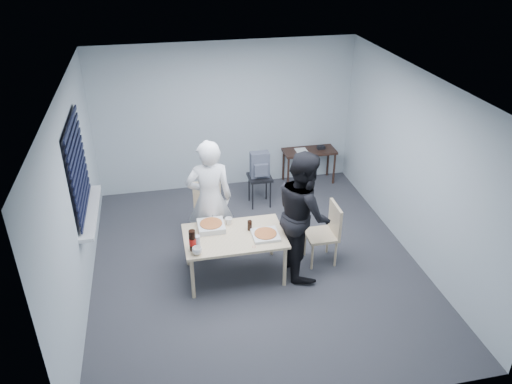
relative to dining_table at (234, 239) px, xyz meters
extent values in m
plane|color=#2F2E33|center=(0.33, 0.19, -0.58)|extent=(5.00, 5.00, 0.00)
plane|color=white|center=(0.33, 0.19, 2.02)|extent=(5.00, 5.00, 0.00)
plane|color=#B0BDC2|center=(0.33, 2.69, 0.72)|extent=(4.50, 0.00, 4.50)
plane|color=#B0BDC2|center=(0.33, -2.31, 0.72)|extent=(4.50, 0.00, 4.50)
plane|color=#B0BDC2|center=(-1.92, 0.19, 0.72)|extent=(0.00, 5.00, 5.00)
plane|color=#B0BDC2|center=(2.58, 0.19, 0.72)|extent=(0.00, 5.00, 5.00)
plane|color=black|center=(-1.91, 0.59, 0.97)|extent=(0.00, 1.30, 1.30)
cube|color=black|center=(-1.88, 0.59, 0.97)|extent=(0.04, 1.30, 1.25)
cube|color=silver|center=(-1.83, 0.59, 0.30)|extent=(0.18, 1.42, 0.05)
cube|color=beige|center=(0.00, 0.00, 0.04)|extent=(1.33, 0.84, 0.04)
cylinder|color=beige|center=(-0.60, -0.36, -0.28)|extent=(0.05, 0.05, 0.61)
cylinder|color=beige|center=(-0.60, 0.36, -0.28)|extent=(0.05, 0.05, 0.61)
cylinder|color=beige|center=(0.60, -0.36, -0.28)|extent=(0.05, 0.05, 0.61)
cylinder|color=beige|center=(0.60, 0.36, -0.28)|extent=(0.05, 0.05, 0.61)
cube|color=beige|center=(-0.22, 0.95, -0.15)|extent=(0.42, 0.42, 0.04)
cube|color=beige|center=(-0.22, 1.14, 0.09)|extent=(0.42, 0.04, 0.44)
cylinder|color=beige|center=(-0.39, 0.78, -0.38)|extent=(0.03, 0.03, 0.41)
cylinder|color=beige|center=(-0.39, 1.12, -0.38)|extent=(0.03, 0.03, 0.41)
cylinder|color=beige|center=(-0.05, 0.78, -0.38)|extent=(0.03, 0.03, 0.41)
cylinder|color=beige|center=(-0.05, 1.12, -0.38)|extent=(0.03, 0.03, 0.41)
cube|color=beige|center=(1.24, 0.07, -0.15)|extent=(0.42, 0.42, 0.04)
cube|color=beige|center=(1.43, 0.07, 0.09)|extent=(0.04, 0.42, 0.44)
cylinder|color=beige|center=(1.07, -0.10, -0.38)|extent=(0.03, 0.03, 0.41)
cylinder|color=beige|center=(1.07, 0.24, -0.38)|extent=(0.03, 0.03, 0.41)
cylinder|color=beige|center=(1.41, -0.10, -0.38)|extent=(0.03, 0.03, 0.41)
cylinder|color=beige|center=(1.41, 0.24, -0.38)|extent=(0.03, 0.03, 0.41)
imported|color=white|center=(-0.24, 0.59, 0.30)|extent=(0.65, 0.42, 1.77)
imported|color=black|center=(0.92, -0.04, 0.30)|extent=(0.47, 0.86, 1.77)
cube|color=#321B15|center=(1.81, 2.47, 0.03)|extent=(0.95, 0.42, 0.04)
cylinder|color=#321B15|center=(1.38, 2.30, -0.29)|extent=(0.04, 0.04, 0.59)
cylinder|color=#321B15|center=(1.38, 2.64, -0.29)|extent=(0.04, 0.04, 0.59)
cylinder|color=#321B15|center=(2.24, 2.30, -0.29)|extent=(0.04, 0.04, 0.59)
cylinder|color=#321B15|center=(2.24, 2.64, -0.29)|extent=(0.04, 0.04, 0.59)
cube|color=black|center=(0.74, 1.83, -0.07)|extent=(0.38, 0.38, 0.04)
cylinder|color=black|center=(0.59, 1.68, -0.34)|extent=(0.04, 0.04, 0.49)
cylinder|color=black|center=(0.59, 1.98, -0.34)|extent=(0.04, 0.04, 0.49)
cylinder|color=black|center=(0.90, 1.68, -0.34)|extent=(0.04, 0.04, 0.49)
cylinder|color=black|center=(0.90, 1.98, -0.34)|extent=(0.04, 0.04, 0.49)
cube|color=slate|center=(0.74, 1.83, 0.17)|extent=(0.31, 0.17, 0.43)
cube|color=slate|center=(0.74, 1.72, 0.11)|extent=(0.23, 0.06, 0.21)
cube|color=silver|center=(-0.27, 0.22, 0.08)|extent=(0.35, 0.35, 0.04)
cube|color=silver|center=(-0.27, 0.22, 0.12)|extent=(0.35, 0.35, 0.04)
cylinder|color=#CC7F38|center=(-0.27, 0.22, 0.14)|extent=(0.30, 0.30, 0.01)
cube|color=silver|center=(0.40, -0.11, 0.08)|extent=(0.35, 0.35, 0.04)
cylinder|color=#CC7F38|center=(0.40, -0.11, 0.10)|extent=(0.29, 0.29, 0.01)
imported|color=white|center=(-0.52, -0.32, 0.11)|extent=(0.17, 0.17, 0.10)
imported|color=white|center=(-0.03, 0.29, 0.11)|extent=(0.10, 0.10, 0.09)
cylinder|color=black|center=(0.23, 0.08, 0.13)|extent=(0.07, 0.07, 0.14)
cylinder|color=black|center=(-0.56, -0.22, 0.20)|extent=(0.09, 0.09, 0.28)
cylinder|color=red|center=(-0.56, -0.22, 0.18)|extent=(0.09, 0.09, 0.09)
cylinder|color=silver|center=(-0.50, -0.19, 0.15)|extent=(0.08, 0.08, 0.18)
torus|color=red|center=(0.20, -0.32, 0.06)|extent=(0.06, 0.06, 0.00)
cube|color=white|center=(1.66, 2.46, 0.05)|extent=(0.26, 0.32, 0.00)
cube|color=black|center=(2.03, 2.49, 0.08)|extent=(0.15, 0.12, 0.06)
camera|label=1|loc=(-0.86, -5.43, 3.70)|focal=35.00mm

